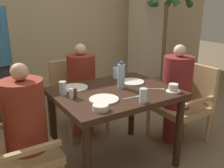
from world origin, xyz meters
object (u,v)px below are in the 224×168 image
teacup_with_saucer (173,88)px  glass_tall_far (143,96)px  plate_dessert_center (75,88)px  chair_far_side (77,93)px  diner_in_left_chair (26,132)px  glass_tall_mid (63,88)px  chair_left_side (9,148)px  potted_palm (165,49)px  plate_main_left (104,99)px  chair_right_side (184,100)px  water_bottle (121,76)px  bowl_small (101,107)px  diner_in_far_chair (82,90)px  glass_tall_near (116,73)px  plate_main_right (132,82)px  diner_in_right_chair (176,94)px

teacup_with_saucer → glass_tall_far: glass_tall_far is taller
plate_dessert_center → chair_far_side: bearing=64.5°
diner_in_left_chair → glass_tall_mid: (0.37, 0.15, 0.25)m
chair_left_side → potted_palm: bearing=22.9°
chair_far_side → plate_main_left: chair_far_side is taller
chair_right_side → chair_far_side: bearing=138.4°
water_bottle → chair_far_side: bearing=96.8°
diner_in_left_chair → chair_right_side: (1.76, 0.00, -0.10)m
chair_right_side → glass_tall_far: size_ratio=7.33×
plate_dessert_center → bowl_small: 0.57m
diner_in_left_chair → glass_tall_mid: bearing=21.6°
plate_dessert_center → water_bottle: size_ratio=0.98×
diner_in_far_chair → glass_tall_near: size_ratio=9.31×
potted_palm → plate_main_right: potted_palm is taller
plate_main_right → plate_dessert_center: bearing=166.5°
diner_in_right_chair → potted_palm: size_ratio=0.54×
diner_in_far_chair → potted_palm: bearing=13.5°
water_bottle → glass_tall_mid: size_ratio=2.11×
plate_main_left → glass_tall_near: 0.64m
glass_tall_near → glass_tall_mid: (-0.66, -0.18, 0.00)m
diner_in_right_chair → water_bottle: 0.78m
plate_main_right → chair_right_side: bearing=-9.8°
potted_palm → glass_tall_near: (-1.44, -0.78, -0.01)m
plate_main_left → glass_tall_near: (0.42, 0.48, 0.05)m
diner_in_left_chair → diner_in_right_chair: same height
chair_left_side → glass_tall_far: bearing=-20.4°
chair_far_side → teacup_with_saucer: bearing=-69.6°
diner_in_left_chair → glass_tall_near: 1.11m
chair_far_side → bowl_small: size_ratio=7.23×
diner_in_left_chair → glass_tall_near: bearing=17.4°
diner_in_far_chair → plate_main_left: diner_in_far_chair is taller
diner_in_left_chair → teacup_with_saucer: (1.24, -0.31, 0.22)m
potted_palm → water_bottle: size_ratio=8.27×
plate_main_right → bowl_small: size_ratio=2.05×
diner_in_right_chair → plate_dessert_center: size_ratio=4.54×
plate_main_right → glass_tall_mid: size_ratio=2.08×
chair_left_side → diner_in_left_chair: (0.14, 0.00, 0.10)m
diner_in_right_chair → teacup_with_saucer: size_ratio=8.76×
plate_main_left → plate_main_right: bearing=29.0°
glass_tall_near → bowl_small: bearing=-130.6°
diner_in_right_chair → bowl_small: size_ratio=9.31×
diner_in_right_chair → water_bottle: diner_in_right_chair is taller
glass_tall_mid → plate_dessert_center: bearing=33.8°
diner_in_far_chair → glass_tall_mid: bearing=-128.3°
plate_main_right → water_bottle: size_ratio=0.98×
chair_far_side → diner_in_right_chair: diner_in_right_chair is taller
plate_main_left → plate_main_right: size_ratio=1.00×
diner_in_left_chair → plate_main_left: size_ratio=4.54×
plate_main_left → water_bottle: 0.37m
diner_in_right_chair → plate_main_left: 1.04m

